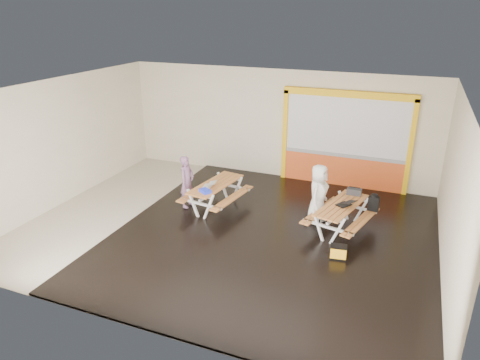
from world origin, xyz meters
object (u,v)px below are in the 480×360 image
at_px(picnic_table_right, 341,211).
at_px(dark_case, 314,218).
at_px(picnic_table_left, 216,190).
at_px(laptop_right, 346,204).
at_px(person_right, 318,194).
at_px(fluke_bag, 338,252).
at_px(laptop_left, 209,185).
at_px(blue_pouch, 205,191).
at_px(toolbox, 354,192).
at_px(backpack, 374,203).
at_px(person_left, 187,182).

distance_m(picnic_table_right, dark_case, 0.89).
xyz_separation_m(picnic_table_left, laptop_right, (3.52, -0.11, 0.23)).
distance_m(person_right, fluke_bag, 1.94).
height_order(laptop_left, laptop_right, laptop_right).
relative_size(blue_pouch, dark_case, 0.72).
bearing_deg(blue_pouch, toolbox, 20.13).
bearing_deg(blue_pouch, person_right, 18.19).
distance_m(toolbox, backpack, 0.57).
height_order(person_left, laptop_right, person_left).
height_order(person_right, laptop_right, person_right).
distance_m(picnic_table_left, person_left, 0.82).
distance_m(picnic_table_right, laptop_right, 0.25).
distance_m(picnic_table_left, dark_case, 2.75).
bearing_deg(person_right, picnic_table_left, 101.01).
relative_size(person_left, laptop_left, 3.71).
distance_m(person_right, laptop_right, 0.83).
bearing_deg(picnic_table_left, laptop_right, -1.72).
bearing_deg(person_right, fluke_bag, -146.74).
distance_m(picnic_table_right, fluke_bag, 1.39).
bearing_deg(toolbox, laptop_left, -165.96).
distance_m(laptop_left, backpack, 4.27).
xyz_separation_m(backpack, dark_case, (-1.42, -0.30, -0.57)).
height_order(picnic_table_left, blue_pouch, blue_pouch).
xyz_separation_m(picnic_table_right, fluke_bag, (0.20, -1.32, -0.38)).
height_order(picnic_table_left, fluke_bag, picnic_table_left).
height_order(person_left, backpack, person_left).
bearing_deg(backpack, toolbox, 161.54).
distance_m(picnic_table_left, toolbox, 3.68).
height_order(picnic_table_right, fluke_bag, picnic_table_right).
height_order(toolbox, backpack, toolbox).
relative_size(person_right, laptop_right, 3.04).
height_order(person_right, backpack, person_right).
xyz_separation_m(person_right, fluke_bag, (0.85, -1.64, -0.60)).
bearing_deg(picnic_table_left, person_right, 5.20).
relative_size(picnic_table_left, backpack, 4.80).
relative_size(laptop_left, dark_case, 0.98).
xyz_separation_m(picnic_table_right, person_left, (-4.18, -0.17, 0.22)).
height_order(picnic_table_right, dark_case, picnic_table_right).
xyz_separation_m(laptop_left, blue_pouch, (0.07, -0.40, -0.01)).
bearing_deg(laptop_left, backpack, 10.10).
bearing_deg(picnic_table_left, person_left, -162.74).
bearing_deg(picnic_table_right, fluke_bag, -81.46).
relative_size(laptop_right, toolbox, 1.42).
height_order(blue_pouch, fluke_bag, blue_pouch).
bearing_deg(picnic_table_left, toolbox, 10.43).
relative_size(picnic_table_left, blue_pouch, 7.18).
bearing_deg(laptop_right, blue_pouch, -171.08).
xyz_separation_m(picnic_table_left, toolbox, (3.61, 0.66, 0.26)).
bearing_deg(laptop_left, laptop_right, 2.40).
relative_size(toolbox, dark_case, 0.91).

